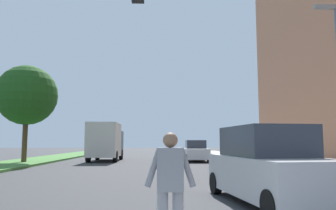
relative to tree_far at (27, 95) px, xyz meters
The scene contains 8 objects.
ground_plane 10.48m from the tree_far, 17.14° to the left, with size 140.00×140.00×0.00m, color #38383A.
median_strip 4.98m from the tree_far, 109.16° to the left, with size 3.91×64.00×0.15m, color #477A38.
tree_far is the anchor object (origin of this frame).
sidewalk_right 18.69m from the tree_far, ahead, with size 3.00×64.00×0.15m, color #9E9991.
pedestrian_performer 22.40m from the tree_far, 63.75° to the right, with size 0.75×0.25×1.69m.
suv_crossing 20.73m from the tree_far, 52.32° to the right, with size 2.45×4.79×1.97m.
sedan_midblock 13.79m from the tree_far, 12.84° to the left, with size 1.90×4.53×1.72m.
truck_box_delivery 7.23m from the tree_far, 33.68° to the left, with size 2.40×6.20×3.10m.
Camera 1 is at (0.74, 2.64, 1.55)m, focal length 35.63 mm.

